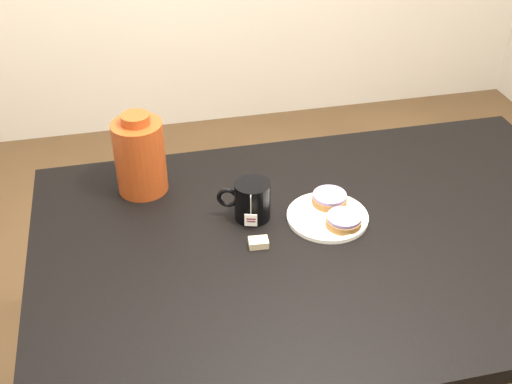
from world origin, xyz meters
TOP-DOWN VIEW (x-y plane):
  - table at (0.00, 0.00)m, footprint 1.40×0.90m
  - plate at (0.01, 0.07)m, footprint 0.20×0.20m
  - bagel_back at (0.03, 0.11)m, footprint 0.12×0.12m
  - bagel_front at (0.03, 0.02)m, footprint 0.09×0.09m
  - mug at (-0.17, 0.11)m, footprint 0.14×0.11m
  - teabag_pouch at (-0.18, 0.00)m, footprint 0.05×0.04m
  - bagel_package at (-0.42, 0.29)m, footprint 0.16×0.16m

SIDE VIEW (x-z plane):
  - table at x=0.00m, z-range 0.29..1.04m
  - plate at x=0.01m, z-range 0.75..0.77m
  - teabag_pouch at x=-0.18m, z-range 0.75..0.77m
  - bagel_front at x=0.03m, z-range 0.76..0.79m
  - bagel_back at x=0.03m, z-range 0.76..0.79m
  - mug at x=-0.17m, z-range 0.75..0.85m
  - bagel_package at x=-0.42m, z-range 0.74..0.96m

